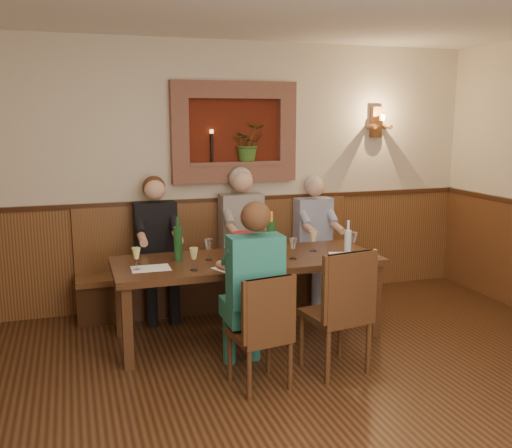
{
  "coord_description": "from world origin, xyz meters",
  "views": [
    {
      "loc": [
        -1.49,
        -2.95,
        2.01
      ],
      "look_at": [
        0.1,
        1.9,
        1.05
      ],
      "focal_mm": 40.0,
      "sensor_mm": 36.0,
      "label": 1
    }
  ],
  "objects_px": {
    "chair_near_left": "(261,354)",
    "wine_bottle_green_b": "(178,243)",
    "dining_table": "(247,266)",
    "person_bench_left": "(158,259)",
    "chair_near_right": "(336,335)",
    "person_chair_front": "(252,305)",
    "bench": "(221,276)",
    "water_bottle": "(348,243)",
    "person_bench_right": "(316,249)",
    "person_bench_mid": "(244,250)",
    "spittoon_bucket": "(244,245)",
    "wine_bottle_green_a": "(271,239)"
  },
  "relations": [
    {
      "from": "dining_table",
      "to": "chair_near_left",
      "type": "bearing_deg",
      "value": -101.62
    },
    {
      "from": "person_bench_left",
      "to": "wine_bottle_green_a",
      "type": "relative_size",
      "value": 3.31
    },
    {
      "from": "chair_near_right",
      "to": "person_chair_front",
      "type": "bearing_deg",
      "value": 160.52
    },
    {
      "from": "chair_near_left",
      "to": "chair_near_right",
      "type": "height_order",
      "value": "chair_near_right"
    },
    {
      "from": "person_bench_left",
      "to": "person_bench_mid",
      "type": "bearing_deg",
      "value": -0.12
    },
    {
      "from": "wine_bottle_green_a",
      "to": "person_bench_left",
      "type": "bearing_deg",
      "value": 134.41
    },
    {
      "from": "chair_near_left",
      "to": "person_chair_front",
      "type": "height_order",
      "value": "person_chair_front"
    },
    {
      "from": "chair_near_left",
      "to": "wine_bottle_green_b",
      "type": "height_order",
      "value": "wine_bottle_green_b"
    },
    {
      "from": "dining_table",
      "to": "person_chair_front",
      "type": "distance_m",
      "value": 0.81
    },
    {
      "from": "dining_table",
      "to": "spittoon_bucket",
      "type": "height_order",
      "value": "spittoon_bucket"
    },
    {
      "from": "person_bench_mid",
      "to": "person_bench_right",
      "type": "relative_size",
      "value": 1.08
    },
    {
      "from": "person_bench_right",
      "to": "water_bottle",
      "type": "bearing_deg",
      "value": -99.93
    },
    {
      "from": "dining_table",
      "to": "chair_near_right",
      "type": "bearing_deg",
      "value": -62.95
    },
    {
      "from": "person_bench_right",
      "to": "water_bottle",
      "type": "relative_size",
      "value": 3.95
    },
    {
      "from": "chair_near_left",
      "to": "person_bench_mid",
      "type": "bearing_deg",
      "value": 68.11
    },
    {
      "from": "person_bench_left",
      "to": "chair_near_right",
      "type": "bearing_deg",
      "value": -56.5
    },
    {
      "from": "chair_near_right",
      "to": "bench",
      "type": "bearing_deg",
      "value": 95.33
    },
    {
      "from": "chair_near_left",
      "to": "wine_bottle_green_a",
      "type": "bearing_deg",
      "value": 57.3
    },
    {
      "from": "chair_near_right",
      "to": "person_bench_right",
      "type": "xyz_separation_m",
      "value": [
        0.59,
        1.74,
        0.27
      ]
    },
    {
      "from": "bench",
      "to": "water_bottle",
      "type": "distance_m",
      "value": 1.61
    },
    {
      "from": "person_chair_front",
      "to": "wine_bottle_green_b",
      "type": "distance_m",
      "value": 1.02
    },
    {
      "from": "person_chair_front",
      "to": "chair_near_right",
      "type": "bearing_deg",
      "value": -10.77
    },
    {
      "from": "chair_near_left",
      "to": "chair_near_right",
      "type": "distance_m",
      "value": 0.67
    },
    {
      "from": "dining_table",
      "to": "person_bench_mid",
      "type": "distance_m",
      "value": 0.87
    },
    {
      "from": "water_bottle",
      "to": "wine_bottle_green_b",
      "type": "bearing_deg",
      "value": 164.86
    },
    {
      "from": "spittoon_bucket",
      "to": "wine_bottle_green_b",
      "type": "xyz_separation_m",
      "value": [
        -0.59,
        0.07,
        0.05
      ]
    },
    {
      "from": "bench",
      "to": "spittoon_bucket",
      "type": "xyz_separation_m",
      "value": [
        -0.03,
        -0.91,
        0.54
      ]
    },
    {
      "from": "dining_table",
      "to": "bench",
      "type": "height_order",
      "value": "bench"
    },
    {
      "from": "dining_table",
      "to": "person_bench_left",
      "type": "bearing_deg",
      "value": 129.54
    },
    {
      "from": "person_bench_mid",
      "to": "person_bench_right",
      "type": "distance_m",
      "value": 0.84
    },
    {
      "from": "dining_table",
      "to": "person_bench_right",
      "type": "relative_size",
      "value": 1.74
    },
    {
      "from": "chair_near_right",
      "to": "wine_bottle_green_b",
      "type": "bearing_deg",
      "value": 128.13
    },
    {
      "from": "chair_near_left",
      "to": "person_bench_mid",
      "type": "distance_m",
      "value": 1.9
    },
    {
      "from": "person_chair_front",
      "to": "wine_bottle_green_b",
      "type": "bearing_deg",
      "value": 114.78
    },
    {
      "from": "bench",
      "to": "chair_near_left",
      "type": "xyz_separation_m",
      "value": [
        -0.2,
        -1.93,
        -0.07
      ]
    },
    {
      "from": "person_bench_right",
      "to": "chair_near_right",
      "type": "bearing_deg",
      "value": -108.8
    },
    {
      "from": "chair_near_left",
      "to": "chair_near_right",
      "type": "xyz_separation_m",
      "value": [
        0.66,
        0.08,
        0.03
      ]
    },
    {
      "from": "dining_table",
      "to": "bench",
      "type": "xyz_separation_m",
      "value": [
        0.0,
        0.94,
        -0.35
      ]
    },
    {
      "from": "chair_near_left",
      "to": "person_bench_left",
      "type": "relative_size",
      "value": 0.63
    },
    {
      "from": "dining_table",
      "to": "wine_bottle_green_a",
      "type": "height_order",
      "value": "wine_bottle_green_a"
    },
    {
      "from": "chair_near_right",
      "to": "person_bench_left",
      "type": "relative_size",
      "value": 0.71
    },
    {
      "from": "bench",
      "to": "spittoon_bucket",
      "type": "relative_size",
      "value": 12.86
    },
    {
      "from": "person_bench_right",
      "to": "wine_bottle_green_a",
      "type": "xyz_separation_m",
      "value": [
        -0.85,
        -0.91,
        0.36
      ]
    },
    {
      "from": "person_bench_right",
      "to": "spittoon_bucket",
      "type": "relative_size",
      "value": 5.92
    },
    {
      "from": "water_bottle",
      "to": "wine_bottle_green_a",
      "type": "bearing_deg",
      "value": 161.33
    },
    {
      "from": "chair_near_left",
      "to": "person_bench_right",
      "type": "relative_size",
      "value": 0.65
    },
    {
      "from": "chair_near_left",
      "to": "person_bench_mid",
      "type": "relative_size",
      "value": 0.6
    },
    {
      "from": "person_chair_front",
      "to": "water_bottle",
      "type": "bearing_deg",
      "value": 24.43
    },
    {
      "from": "chair_near_right",
      "to": "spittoon_bucket",
      "type": "relative_size",
      "value": 4.35
    },
    {
      "from": "person_chair_front",
      "to": "wine_bottle_green_b",
      "type": "relative_size",
      "value": 3.55
    }
  ]
}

